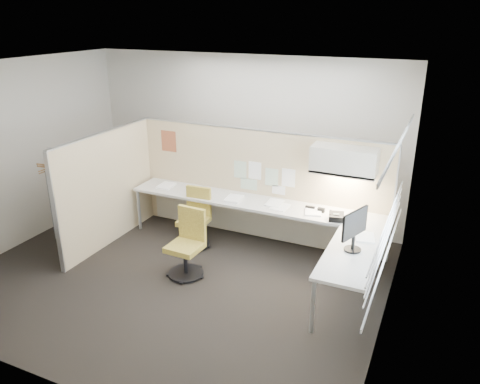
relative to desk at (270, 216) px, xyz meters
The scene contains 28 objects.
floor 1.58m from the desk, 129.58° to the right, with size 5.50×4.50×0.01m, color black.
ceiling 2.64m from the desk, 129.58° to the right, with size 5.50×4.50×0.01m, color white.
wall_back 1.66m from the desk, 129.62° to the left, with size 5.50×0.02×2.80m, color beige.
wall_front 3.59m from the desk, 105.41° to the right, with size 5.50×0.02×2.80m, color beige.
wall_left 3.93m from the desk, 162.99° to the right, with size 0.02×4.50×2.80m, color beige.
wall_right 2.28m from the desk, 31.75° to the right, with size 0.02×4.50×2.80m, color beige.
window_pane 2.32m from the desk, 32.11° to the right, with size 0.01×2.80×1.30m, color #97A5AF.
partition_back 0.67m from the desk, 128.75° to the left, with size 4.10×0.06×1.75m, color beige.
partition_left 2.52m from the desk, 165.56° to the right, with size 0.06×2.20×1.75m, color beige.
desk is the anchor object (origin of this frame).
overhead_bin 1.35m from the desk, 15.24° to the left, with size 0.90×0.36×0.38m, color beige.
task_light_strip 1.22m from the desk, 15.24° to the left, with size 0.60×0.06×0.02m, color #FFEABF.
pinned_papers 0.69m from the desk, 124.37° to the left, with size 1.01×0.00×0.47m.
poster 2.19m from the desk, 167.47° to the left, with size 0.28×0.00×0.35m, color #E6551D.
chair_left 1.18m from the desk, 169.65° to the right, with size 0.48×0.48×0.90m.
chair_right 1.32m from the desk, 128.51° to the right, with size 0.49×0.49×0.93m.
monitor 1.65m from the desk, 30.67° to the right, with size 0.21×0.47×0.52m.
phone 0.99m from the desk, ahead, with size 0.24×0.23×0.12m.
stapler 0.60m from the desk, 19.91° to the left, with size 0.14×0.04×0.05m, color black.
tape_dispenser 0.75m from the desk, 13.55° to the left, with size 0.10×0.06×0.06m, color black.
coat_hook 3.10m from the desk, 147.20° to the right, with size 0.18×0.43×1.29m.
paper_stack_0 1.90m from the desk, behind, with size 0.23×0.30×0.03m, color white.
paper_stack_1 1.26m from the desk, behind, with size 0.23×0.30×0.02m, color white.
paper_stack_2 0.64m from the desk, behind, with size 0.23×0.30×0.04m, color white.
paper_stack_3 0.24m from the desk, 90.59° to the left, with size 0.23×0.30×0.02m, color white.
paper_stack_4 0.64m from the desk, 10.13° to the left, with size 0.23×0.30×0.02m, color white.
paper_stack_5 1.51m from the desk, 15.58° to the right, with size 0.23×0.30×0.02m, color white.
paper_stack_6 0.20m from the desk, 40.25° to the left, with size 0.23×0.30×0.01m, color white.
Camera 1 is at (3.12, -4.80, 3.41)m, focal length 35.00 mm.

